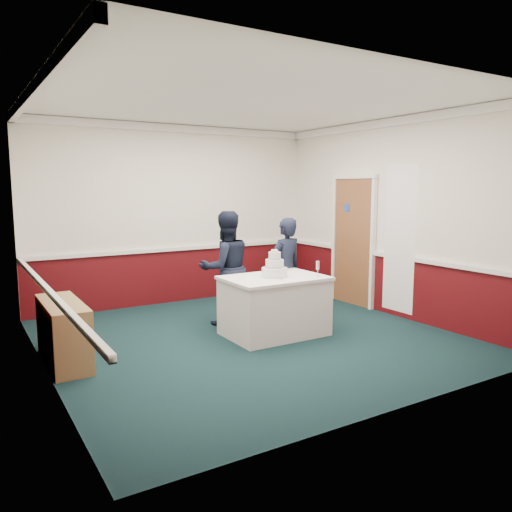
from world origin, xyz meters
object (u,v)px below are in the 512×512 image
champagne_flute (318,266)px  person_man (226,268)px  person_woman (286,269)px  cake_table (274,305)px  sideboard (64,332)px  cake_knife (281,279)px  wedding_cake (275,268)px

champagne_flute → person_man: bearing=126.0°
person_man → person_woman: (0.86, -0.27, -0.05)m
cake_table → champagne_flute: size_ratio=6.44×
sideboard → person_man: size_ratio=0.74×
cake_knife → person_man: bearing=120.6°
champagne_flute → person_man: person_man is taller
person_man → champagne_flute: bearing=130.5°
cake_table → person_woman: 0.87m
cake_table → champagne_flute: (0.50, -0.28, 0.53)m
champagne_flute → person_woman: (0.06, 0.83, -0.17)m
cake_knife → champagne_flute: size_ratio=1.07×
cake_knife → sideboard: bearing=-175.5°
sideboard → cake_table: 2.64m
sideboard → wedding_cake: (2.62, -0.32, 0.55)m
wedding_cake → champagne_flute: bearing=-29.2°
wedding_cake → champagne_flute: size_ratio=1.78×
champagne_flute → sideboard: bearing=169.1°
cake_table → cake_knife: size_ratio=6.00×
cake_table → sideboard: bearing=173.1°
cake_table → wedding_cake: (0.00, 0.00, 0.50)m
cake_knife → person_woman: bearing=67.8°
cake_table → wedding_cake: size_ratio=3.63×
cake_knife → person_man: (-0.27, 1.02, 0.02)m
cake_table → person_man: 0.97m
champagne_flute → person_woman: 0.85m
cake_knife → person_man: size_ratio=0.13×
person_man → person_woman: size_ratio=1.07×
sideboard → person_man: bearing=12.2°
wedding_cake → person_woman: bearing=44.6°
person_man → person_woman: bearing=167.2°
person_woman → champagne_flute: bearing=78.8°
cake_table → person_woman: (0.56, 0.55, 0.36)m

